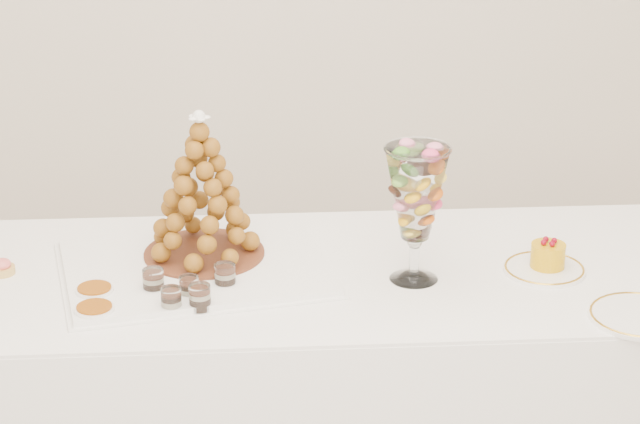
{
  "coord_description": "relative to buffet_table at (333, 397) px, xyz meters",
  "views": [
    {
      "loc": [
        -0.12,
        -2.47,
        2.06
      ],
      "look_at": [
        0.06,
        0.22,
        0.93
      ],
      "focal_mm": 70.0,
      "sensor_mm": 36.0,
      "label": 1
    }
  ],
  "objects": [
    {
      "name": "buffet_table",
      "position": [
        0.0,
        0.0,
        0.0
      ],
      "size": [
        1.91,
        0.77,
        0.72
      ],
      "rotation": [
        0.0,
        0.0,
        -0.0
      ],
      "color": "white",
      "rests_on": "ground"
    },
    {
      "name": "lace_tray",
      "position": [
        -0.34,
        0.02,
        0.37
      ],
      "size": [
        0.71,
        0.59,
        0.02
      ],
      "primitive_type": "cube",
      "rotation": [
        0.0,
        0.0,
        0.19
      ],
      "color": "white",
      "rests_on": "buffet_table"
    },
    {
      "name": "macaron_vase",
      "position": [
        0.19,
        -0.06,
        0.58
      ],
      "size": [
        0.15,
        0.15,
        0.34
      ],
      "color": "white",
      "rests_on": "buffet_table"
    },
    {
      "name": "cake_plate",
      "position": [
        0.52,
        -0.04,
        0.37
      ],
      "size": [
        0.2,
        0.2,
        0.01
      ],
      "primitive_type": "cylinder",
      "color": "white",
      "rests_on": "buffet_table"
    },
    {
      "name": "spare_plate",
      "position": [
        0.68,
        -0.3,
        0.37
      ],
      "size": [
        0.23,
        0.23,
        0.01
      ],
      "primitive_type": "cylinder",
      "color": "white",
      "rests_on": "buffet_table"
    },
    {
      "name": "pink_tart",
      "position": [
        -0.82,
        0.04,
        0.38
      ],
      "size": [
        0.06,
        0.06,
        0.04
      ],
      "color": "tan",
      "rests_on": "buffet_table"
    },
    {
      "name": "verrine_a",
      "position": [
        -0.44,
        -0.11,
        0.4
      ],
      "size": [
        0.06,
        0.06,
        0.07
      ],
      "primitive_type": "cylinder",
      "rotation": [
        0.0,
        0.0,
        -0.25
      ],
      "color": "white",
      "rests_on": "buffet_table"
    },
    {
      "name": "verrine_b",
      "position": [
        -0.35,
        -0.14,
        0.39
      ],
      "size": [
        0.05,
        0.05,
        0.06
      ],
      "primitive_type": "cylinder",
      "rotation": [
        0.0,
        0.0,
        -0.0
      ],
      "color": "white",
      "rests_on": "buffet_table"
    },
    {
      "name": "verrine_c",
      "position": [
        -0.27,
        -0.09,
        0.4
      ],
      "size": [
        0.07,
        0.07,
        0.07
      ],
      "primitive_type": "cylinder",
      "rotation": [
        0.0,
        0.0,
        0.34
      ],
      "color": "white",
      "rests_on": "buffet_table"
    },
    {
      "name": "verrine_d",
      "position": [
        -0.39,
        -0.2,
        0.39
      ],
      "size": [
        0.05,
        0.05,
        0.07
      ],
      "primitive_type": "cylinder",
      "rotation": [
        0.0,
        0.0,
        -0.08
      ],
      "color": "white",
      "rests_on": "buffet_table"
    },
    {
      "name": "verrine_e",
      "position": [
        -0.33,
        -0.2,
        0.4
      ],
      "size": [
        0.06,
        0.06,
        0.07
      ],
      "primitive_type": "cylinder",
      "rotation": [
        0.0,
        0.0,
        -0.32
      ],
      "color": "white",
      "rests_on": "buffet_table"
    },
    {
      "name": "ramekin_back",
      "position": [
        -0.58,
        -0.12,
        0.38
      ],
      "size": [
        0.09,
        0.09,
        0.03
      ],
      "primitive_type": "cylinder",
      "color": "white",
      "rests_on": "buffet_table"
    },
    {
      "name": "ramekin_front",
      "position": [
        -0.57,
        -0.22,
        0.38
      ],
      "size": [
        0.09,
        0.09,
        0.03
      ],
      "primitive_type": "cylinder",
      "color": "white",
      "rests_on": "buffet_table"
    },
    {
      "name": "croquembouche",
      "position": [
        -0.32,
        0.08,
        0.57
      ],
      "size": [
        0.3,
        0.3,
        0.38
      ],
      "rotation": [
        0.0,
        0.0,
        0.05
      ],
      "color": "brown",
      "rests_on": "lace_tray"
    },
    {
      "name": "mousse_cake",
      "position": [
        0.53,
        -0.03,
        0.4
      ],
      "size": [
        0.09,
        0.09,
        0.08
      ],
      "color": "#DCA20A",
      "rests_on": "cake_plate"
    }
  ]
}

